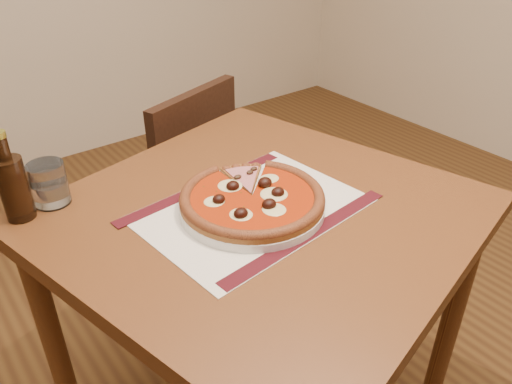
{
  "coord_description": "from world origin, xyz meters",
  "views": [
    {
      "loc": [
        -0.18,
        0.3,
        1.32
      ],
      "look_at": [
        0.36,
        1.0,
        0.78
      ],
      "focal_mm": 35.0,
      "sensor_mm": 36.0,
      "label": 1
    }
  ],
  "objects_px": {
    "pizza": "(252,197)",
    "water_glass": "(49,184)",
    "chair_far": "(178,183)",
    "bottle": "(13,185)",
    "plate": "(252,205)",
    "table": "(262,247)"
  },
  "relations": [
    {
      "from": "plate",
      "to": "bottle",
      "type": "xyz_separation_m",
      "value": [
        -0.39,
        0.26,
        0.06
      ]
    },
    {
      "from": "chair_far",
      "to": "water_glass",
      "type": "height_order",
      "value": "water_glass"
    },
    {
      "from": "chair_far",
      "to": "plate",
      "type": "xyz_separation_m",
      "value": [
        -0.16,
        -0.64,
        0.3
      ]
    },
    {
      "from": "plate",
      "to": "table",
      "type": "bearing_deg",
      "value": -23.17
    },
    {
      "from": "plate",
      "to": "pizza",
      "type": "relative_size",
      "value": 1.01
    },
    {
      "from": "table",
      "to": "plate",
      "type": "bearing_deg",
      "value": 156.83
    },
    {
      "from": "chair_far",
      "to": "plate",
      "type": "height_order",
      "value": "chair_far"
    },
    {
      "from": "pizza",
      "to": "water_glass",
      "type": "relative_size",
      "value": 3.25
    },
    {
      "from": "table",
      "to": "plate",
      "type": "xyz_separation_m",
      "value": [
        -0.02,
        0.01,
        0.11
      ]
    },
    {
      "from": "pizza",
      "to": "table",
      "type": "bearing_deg",
      "value": -22.38
    },
    {
      "from": "table",
      "to": "plate",
      "type": "relative_size",
      "value": 3.19
    },
    {
      "from": "pizza",
      "to": "water_glass",
      "type": "xyz_separation_m",
      "value": [
        -0.32,
        0.28,
        0.02
      ]
    },
    {
      "from": "chair_far",
      "to": "plate",
      "type": "bearing_deg",
      "value": 56.75
    },
    {
      "from": "pizza",
      "to": "bottle",
      "type": "distance_m",
      "value": 0.47
    },
    {
      "from": "chair_far",
      "to": "bottle",
      "type": "relative_size",
      "value": 4.22
    },
    {
      "from": "water_glass",
      "to": "plate",
      "type": "bearing_deg",
      "value": -41.23
    },
    {
      "from": "water_glass",
      "to": "chair_far",
      "type": "bearing_deg",
      "value": 36.83
    },
    {
      "from": "water_glass",
      "to": "bottle",
      "type": "distance_m",
      "value": 0.08
    },
    {
      "from": "table",
      "to": "chair_far",
      "type": "relative_size",
      "value": 1.2
    },
    {
      "from": "table",
      "to": "water_glass",
      "type": "distance_m",
      "value": 0.47
    },
    {
      "from": "table",
      "to": "water_glass",
      "type": "xyz_separation_m",
      "value": [
        -0.34,
        0.29,
        0.15
      ]
    },
    {
      "from": "chair_far",
      "to": "pizza",
      "type": "relative_size",
      "value": 2.68
    }
  ]
}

